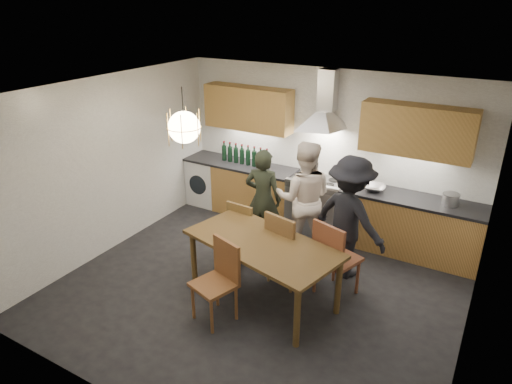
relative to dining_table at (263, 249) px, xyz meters
The scene contains 17 objects.
ground 0.75m from the dining_table, 136.16° to the left, with size 5.00×5.00×0.00m, color black.
room_shell 1.01m from the dining_table, 136.16° to the left, with size 5.02×4.52×2.61m.
counter_run 2.10m from the dining_table, 93.16° to the left, with size 5.00×0.62×0.90m.
range_stove 2.10m from the dining_table, 93.82° to the left, with size 0.90×0.60×0.92m.
wall_fixtures 2.49m from the dining_table, 93.61° to the left, with size 4.30×0.54×1.10m.
pendant_lamp 1.79m from the dining_table, behind, with size 0.43×0.43×0.70m.
dining_table is the anchor object (origin of this frame).
chair_back_left 0.98m from the dining_table, 135.29° to the left, with size 0.45×0.45×0.93m.
chair_back_mid 0.44m from the dining_table, 75.84° to the left, with size 0.57×0.57×1.05m.
chair_back_right 0.89m from the dining_table, 32.23° to the left, with size 0.61×0.61×1.07m.
chair_front 0.64m from the dining_table, 114.50° to the right, with size 0.57×0.57×1.00m.
person_left 1.38m from the dining_table, 118.83° to the left, with size 0.57×0.37×1.56m, color black.
person_mid 1.34m from the dining_table, 92.28° to the left, with size 0.85×0.66×1.74m, color white.
person_right 1.31m from the dining_table, 56.01° to the left, with size 1.11×0.64×1.72m, color black.
mixing_bowl 2.23m from the dining_table, 69.85° to the left, with size 0.34×0.34×0.08m, color silver.
stock_pot 2.80m from the dining_table, 48.87° to the left, with size 0.22×0.22×0.16m, color #B8B8BC.
wine_bottles 2.61m from the dining_table, 125.90° to the left, with size 0.94×0.08×0.35m.
Camera 1 is at (2.50, -4.41, 3.61)m, focal length 32.00 mm.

